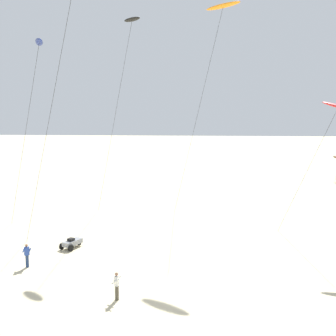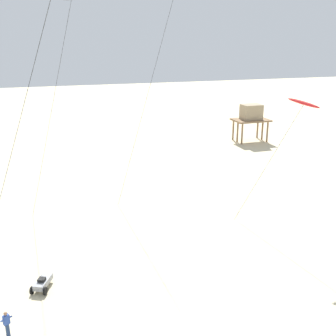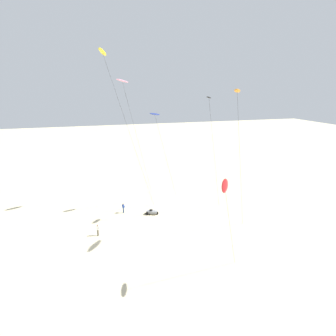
{
  "view_description": "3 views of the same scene",
  "coord_description": "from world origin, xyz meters",
  "px_view_note": "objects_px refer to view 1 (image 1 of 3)",
  "views": [
    {
      "loc": [
        0.29,
        -25.82,
        11.35
      ],
      "look_at": [
        -1.79,
        8.91,
        6.26
      ],
      "focal_mm": 47.71,
      "sensor_mm": 36.0,
      "label": 1
    },
    {
      "loc": [
        -8.59,
        -17.3,
        15.98
      ],
      "look_at": [
        -0.17,
        8.68,
        7.22
      ],
      "focal_mm": 43.53,
      "sensor_mm": 36.0,
      "label": 2
    },
    {
      "loc": [
        38.02,
        -4.31,
        20.59
      ],
      "look_at": [
        -0.14,
        7.56,
        10.13
      ],
      "focal_mm": 34.25,
      "sensor_mm": 36.0,
      "label": 3
    }
  ],
  "objects_px": {
    "kite_navy": "(38,47)",
    "kite_flyer_middle": "(117,285)",
    "beach_buggy": "(72,243)",
    "kite_black": "(131,25)",
    "kite_flyer_nearest": "(27,255)",
    "kite_orange": "(223,8)"
  },
  "relations": [
    {
      "from": "kite_black",
      "to": "kite_orange",
      "type": "xyz_separation_m",
      "value": [
        8.19,
        -0.06,
        1.38
      ]
    },
    {
      "from": "kite_black",
      "to": "kite_flyer_nearest",
      "type": "relative_size",
      "value": 11.39
    },
    {
      "from": "kite_black",
      "to": "kite_flyer_nearest",
      "type": "xyz_separation_m",
      "value": [
        -5.76,
        -12.19,
        -17.41
      ]
    },
    {
      "from": "kite_black",
      "to": "kite_flyer_middle",
      "type": "height_order",
      "value": "kite_black"
    },
    {
      "from": "kite_black",
      "to": "beach_buggy",
      "type": "height_order",
      "value": "kite_black"
    },
    {
      "from": "kite_orange",
      "to": "beach_buggy",
      "type": "bearing_deg",
      "value": -146.75
    },
    {
      "from": "kite_navy",
      "to": "beach_buggy",
      "type": "distance_m",
      "value": 15.53
    },
    {
      "from": "kite_navy",
      "to": "kite_flyer_middle",
      "type": "distance_m",
      "value": 19.74
    },
    {
      "from": "kite_orange",
      "to": "beach_buggy",
      "type": "distance_m",
      "value": 23.98
    },
    {
      "from": "kite_orange",
      "to": "kite_navy",
      "type": "bearing_deg",
      "value": -156.32
    },
    {
      "from": "kite_black",
      "to": "beach_buggy",
      "type": "distance_m",
      "value": 19.9
    },
    {
      "from": "kite_orange",
      "to": "kite_flyer_middle",
      "type": "height_order",
      "value": "kite_orange"
    },
    {
      "from": "kite_orange",
      "to": "kite_navy",
      "type": "distance_m",
      "value": 16.37
    },
    {
      "from": "kite_black",
      "to": "kite_navy",
      "type": "xyz_separation_m",
      "value": [
        -6.35,
        -6.43,
        -2.63
      ]
    },
    {
      "from": "kite_black",
      "to": "kite_flyer_nearest",
      "type": "height_order",
      "value": "kite_black"
    },
    {
      "from": "kite_orange",
      "to": "kite_flyer_middle",
      "type": "relative_size",
      "value": 12.12
    },
    {
      "from": "kite_flyer_nearest",
      "to": "beach_buggy",
      "type": "height_order",
      "value": "kite_flyer_nearest"
    },
    {
      "from": "kite_navy",
      "to": "beach_buggy",
      "type": "height_order",
      "value": "kite_navy"
    },
    {
      "from": "kite_black",
      "to": "kite_orange",
      "type": "relative_size",
      "value": 0.94
    },
    {
      "from": "beach_buggy",
      "to": "kite_navy",
      "type": "bearing_deg",
      "value": 150.21
    },
    {
      "from": "kite_navy",
      "to": "beach_buggy",
      "type": "relative_size",
      "value": 7.78
    },
    {
      "from": "kite_orange",
      "to": "kite_flyer_nearest",
      "type": "xyz_separation_m",
      "value": [
        -13.95,
        -12.13,
        -18.79
      ]
    }
  ]
}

